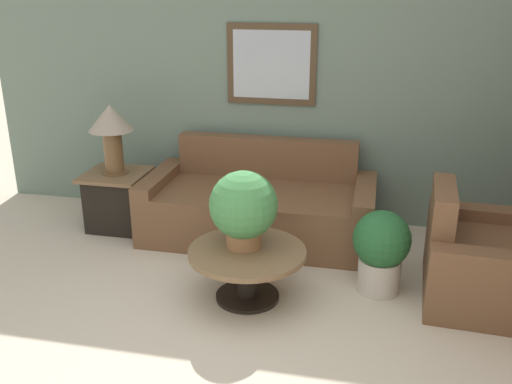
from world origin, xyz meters
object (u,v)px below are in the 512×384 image
side_table (118,199)px  table_lamp (111,126)px  armchair (484,263)px  coffee_table (247,263)px  potted_plant_on_table (243,207)px  potted_plant_floor (381,248)px  couch_main (259,207)px

side_table → table_lamp: size_ratio=0.88×
armchair → coffee_table: 1.78m
armchair → side_table: (-3.27, 0.66, -0.01)m
side_table → potted_plant_on_table: size_ratio=0.99×
side_table → potted_plant_floor: (2.51, -0.72, 0.08)m
couch_main → side_table: (-1.39, -0.08, -0.00)m
coffee_table → table_lamp: table_lamp is taller
coffee_table → potted_plant_on_table: bearing=123.7°
coffee_table → potted_plant_floor: (0.97, 0.33, 0.07)m
side_table → table_lamp: table_lamp is taller
couch_main → coffee_table: (0.15, -1.14, 0.01)m
coffee_table → potted_plant_floor: bearing=18.6°
armchair → table_lamp: 3.42m
couch_main → potted_plant_on_table: bearing=-84.3°
table_lamp → potted_plant_on_table: size_ratio=1.13×
side_table → potted_plant_on_table: potted_plant_on_table is taller
coffee_table → potted_plant_floor: size_ratio=1.33×
side_table → potted_plant_on_table: 1.85m
potted_plant_floor → side_table: bearing=163.9°
armchair → potted_plant_floor: armchair is taller
side_table → potted_plant_floor: bearing=-16.1°
couch_main → side_table: couch_main is taller
armchair → side_table: size_ratio=1.86×
coffee_table → side_table: side_table is taller
armchair → coffee_table: size_ratio=1.23×
couch_main → side_table: 1.39m
coffee_table → side_table: bearing=145.6°
coffee_table → table_lamp: 1.99m
armchair → side_table: bearing=82.1°
table_lamp → potted_plant_floor: 2.69m
couch_main → armchair: bearing=-21.5°
armchair → table_lamp: size_ratio=1.64×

